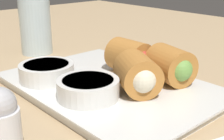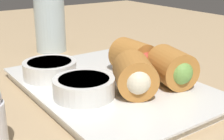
{
  "view_description": "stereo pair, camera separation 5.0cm",
  "coord_description": "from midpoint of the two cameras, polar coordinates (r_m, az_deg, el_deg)",
  "views": [
    {
      "loc": [
        -31.44,
        30.51,
        20.11
      ],
      "look_at": [
        -0.41,
        2.62,
        5.59
      ],
      "focal_mm": 50.0,
      "sensor_mm": 36.0,
      "label": 1
    },
    {
      "loc": [
        -34.55,
        26.59,
        20.11
      ],
      "look_at": [
        -0.41,
        2.62,
        5.59
      ],
      "focal_mm": 50.0,
      "sensor_mm": 36.0,
      "label": 2
    }
  ],
  "objects": [
    {
      "name": "dipping_bowl_near",
      "position": [
        0.4,
        -1.6,
        -3.12
      ],
      "size": [
        8.06,
        8.06,
        2.49
      ],
      "color": "silver",
      "rests_on": "serving_plate"
    },
    {
      "name": "table_surface",
      "position": [
        0.48,
        5.33,
        -4.56
      ],
      "size": [
        180.0,
        140.0,
        2.0
      ],
      "color": "tan",
      "rests_on": "ground"
    },
    {
      "name": "serving_plate",
      "position": [
        0.45,
        3.18,
        -3.46
      ],
      "size": [
        30.85,
        21.5,
        1.5
      ],
      "color": "silver",
      "rests_on": "table_surface"
    },
    {
      "name": "roll_back_left",
      "position": [
        0.41,
        7.79,
        -1.15
      ],
      "size": [
        7.83,
        7.51,
        5.24
      ],
      "color": "#B77533",
      "rests_on": "serving_plate"
    },
    {
      "name": "spoon",
      "position": [
        0.55,
        13.74,
        0.09
      ],
      "size": [
        20.59,
        4.28,
        1.27
      ],
      "color": "#B2B2B7",
      "rests_on": "table_surface"
    },
    {
      "name": "drinking_glass",
      "position": [
        0.67,
        -8.99,
        9.0
      ],
      "size": [
        6.31,
        6.31,
        13.2
      ],
      "color": "silver",
      "rests_on": "table_surface"
    },
    {
      "name": "roll_front_right",
      "position": [
        0.45,
        14.31,
        0.29
      ],
      "size": [
        7.47,
        6.63,
        5.24
      ],
      "color": "#B77533",
      "rests_on": "serving_plate"
    },
    {
      "name": "dipping_bowl_far",
      "position": [
        0.47,
        -8.35,
        0.2
      ],
      "size": [
        8.06,
        8.06,
        2.49
      ],
      "color": "silver",
      "rests_on": "serving_plate"
    },
    {
      "name": "roll_front_left",
      "position": [
        0.48,
        7.17,
        2.15
      ],
      "size": [
        7.02,
        5.35,
        5.24
      ],
      "color": "#B77533",
      "rests_on": "serving_plate"
    }
  ]
}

